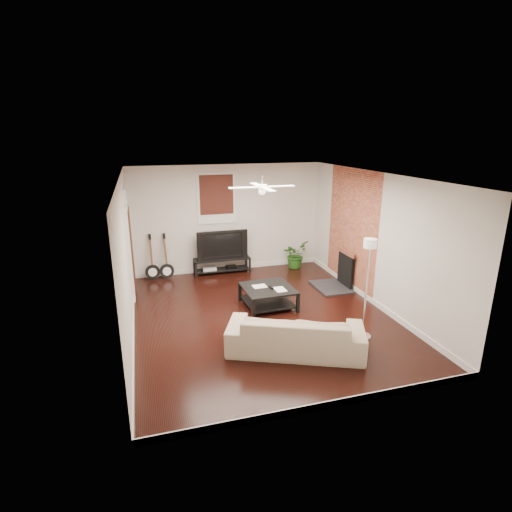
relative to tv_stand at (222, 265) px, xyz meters
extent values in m
cube|color=black|center=(0.24, -2.78, -0.21)|extent=(5.00, 6.00, 0.01)
cube|color=white|center=(0.24, -2.78, 2.59)|extent=(5.00, 6.00, 0.01)
cube|color=silver|center=(0.24, 0.22, 1.19)|extent=(5.00, 0.01, 2.80)
cube|color=silver|center=(0.24, -5.78, 1.19)|extent=(5.00, 0.01, 2.80)
cube|color=silver|center=(-2.26, -2.78, 1.19)|extent=(0.01, 6.00, 2.80)
cube|color=silver|center=(2.74, -2.78, 1.19)|extent=(0.01, 6.00, 2.80)
cube|color=#A54B35|center=(2.73, -1.78, 1.19)|extent=(0.02, 2.20, 2.80)
cube|color=black|center=(2.44, -1.78, 0.25)|extent=(0.80, 1.10, 0.92)
cube|color=#401311|center=(-0.06, 0.19, 1.74)|extent=(1.00, 0.06, 1.30)
cube|color=white|center=(-2.22, -0.88, 1.04)|extent=(0.08, 1.00, 2.50)
cube|color=black|center=(0.00, 0.00, 0.00)|extent=(1.47, 0.39, 0.41)
imported|color=black|center=(0.00, 0.02, 0.59)|extent=(1.32, 0.17, 0.76)
cube|color=black|center=(0.50, -2.37, 0.01)|extent=(1.06, 1.06, 0.43)
imported|color=tan|center=(0.39, -4.24, 0.13)|extent=(2.44, 1.72, 0.66)
imported|color=#245C1A|center=(2.02, -0.11, 0.17)|extent=(0.89, 0.87, 0.75)
camera|label=1|loc=(-1.94, -9.86, 3.34)|focal=28.09mm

